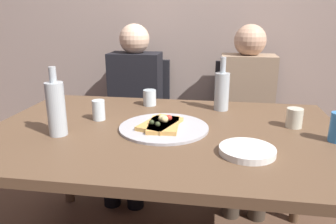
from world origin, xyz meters
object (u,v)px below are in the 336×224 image
(wine_glass, at_px, (150,98))
(pizza_tray, at_px, (165,128))
(wine_bottle, at_px, (222,90))
(tumbler_far, at_px, (294,118))
(chair_left, at_px, (139,112))
(guest_in_beanie, at_px, (247,106))
(chair_right, at_px, (244,117))
(beer_bottle, at_px, (56,108))
(tumbler_near, at_px, (99,110))
(pizza_slice_last, at_px, (160,123))
(dining_table, at_px, (164,143))
(guest_in_sweater, at_px, (133,101))
(plate_stack, at_px, (247,151))
(pizza_slice_extra, at_px, (163,124))

(wine_glass, bearing_deg, pizza_tray, -68.44)
(wine_bottle, relative_size, tumbler_far, 3.20)
(pizza_tray, distance_m, chair_left, 1.02)
(pizza_tray, distance_m, guest_in_beanie, 0.89)
(chair_left, height_order, chair_right, same)
(beer_bottle, xyz_separation_m, tumbler_near, (0.10, 0.22, -0.07))
(pizza_slice_last, bearing_deg, dining_table, -23.01)
(guest_in_sweater, bearing_deg, tumbler_far, 144.99)
(pizza_tray, distance_m, wine_glass, 0.41)
(wine_glass, relative_size, plate_stack, 0.42)
(dining_table, distance_m, pizza_tray, 0.07)
(pizza_slice_extra, xyz_separation_m, guest_in_sweater, (-0.35, 0.78, -0.12))
(dining_table, height_order, plate_stack, plate_stack)
(plate_stack, xyz_separation_m, chair_right, (0.08, 1.14, -0.23))
(tumbler_near, distance_m, chair_right, 1.17)
(wine_bottle, xyz_separation_m, tumbler_far, (0.33, -0.23, -0.06))
(beer_bottle, distance_m, tumbler_far, 1.06)
(pizza_tray, relative_size, tumbler_near, 4.10)
(tumbler_near, xyz_separation_m, wine_glass, (0.19, 0.29, -0.00))
(tumbler_far, height_order, guest_in_beanie, guest_in_beanie)
(wine_bottle, bearing_deg, tumbler_near, -155.76)
(pizza_tray, distance_m, pizza_slice_extra, 0.02)
(pizza_slice_extra, height_order, plate_stack, pizza_slice_extra)
(chair_right, bearing_deg, dining_table, 65.02)
(dining_table, bearing_deg, plate_stack, -31.85)
(pizza_slice_extra, bearing_deg, dining_table, 61.61)
(dining_table, xyz_separation_m, tumbler_far, (0.58, 0.12, 0.11))
(pizza_slice_last, relative_size, tumbler_near, 2.55)
(beer_bottle, distance_m, plate_stack, 0.80)
(wine_glass, relative_size, guest_in_sweater, 0.08)
(beer_bottle, bearing_deg, pizza_slice_extra, 17.59)
(beer_bottle, relative_size, tumbler_near, 2.99)
(dining_table, bearing_deg, tumbler_far, 11.25)
(pizza_tray, xyz_separation_m, guest_in_sweater, (-0.36, 0.77, -0.10))
(guest_in_sweater, bearing_deg, guest_in_beanie, -180.00)
(pizza_slice_extra, xyz_separation_m, guest_in_beanie, (0.43, 0.78, -0.12))
(tumbler_near, xyz_separation_m, tumbler_far, (0.92, 0.04, -0.00))
(dining_table, xyz_separation_m, wine_bottle, (0.26, 0.35, 0.18))
(plate_stack, bearing_deg, wine_glass, 129.91)
(dining_table, height_order, pizza_slice_extra, pizza_slice_extra)
(wine_bottle, bearing_deg, dining_table, -126.31)
(chair_right, bearing_deg, pizza_tray, 65.22)
(tumbler_near, relative_size, chair_left, 0.11)
(plate_stack, xyz_separation_m, guest_in_beanie, (0.08, 0.99, -0.11))
(dining_table, bearing_deg, beer_bottle, -162.08)
(wine_bottle, height_order, wine_glass, wine_bottle)
(tumbler_near, bearing_deg, pizza_tray, -13.56)
(tumbler_near, bearing_deg, pizza_slice_extra, -14.19)
(guest_in_sweater, distance_m, guest_in_beanie, 0.78)
(chair_left, bearing_deg, wine_bottle, 136.53)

